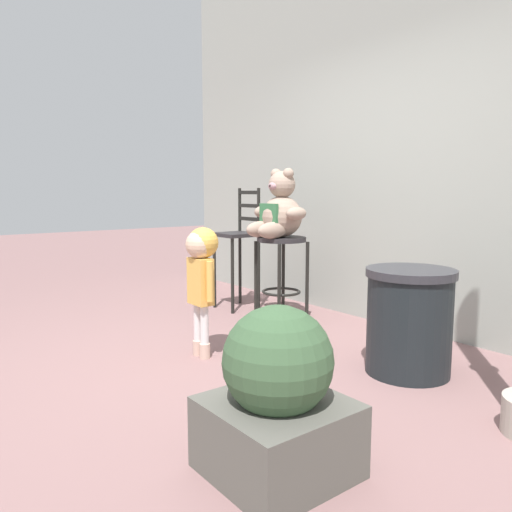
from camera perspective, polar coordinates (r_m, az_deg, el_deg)
The scene contains 8 objects.
ground_plane at distance 3.25m, azimuth -5.86°, elevation -13.47°, with size 24.00×24.00×0.00m, color #825F5E.
building_wall at distance 4.52m, azimuth 17.52°, elevation 15.14°, with size 6.19×0.30×3.58m, color #99A096.
bar_stool_with_teddy at distance 4.41m, azimuth 2.94°, elevation -0.48°, with size 0.43×0.43×0.76m.
teddy_bear at distance 4.35m, azimuth 2.70°, elevation 5.10°, with size 0.56×0.50×0.60m.
child_walking at distance 3.44m, azimuth -6.31°, elevation -0.87°, with size 0.29×0.23×0.91m.
trash_bin at distance 3.32m, azimuth 17.17°, elevation -7.14°, with size 0.56×0.56×0.68m.
bar_chair_empty at distance 4.90m, azimuth -2.02°, elevation 1.67°, with size 0.37×0.37×1.19m.
planter_with_shrub at distance 2.10m, azimuth 2.49°, elevation -15.98°, with size 0.54×0.54×0.70m.
Camera 1 is at (2.59, -1.59, 1.16)m, focal length 34.80 mm.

